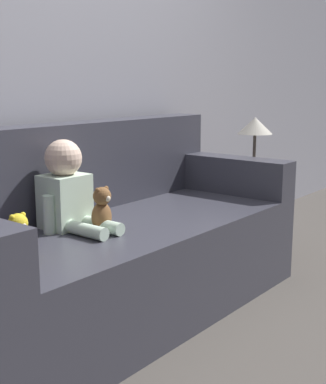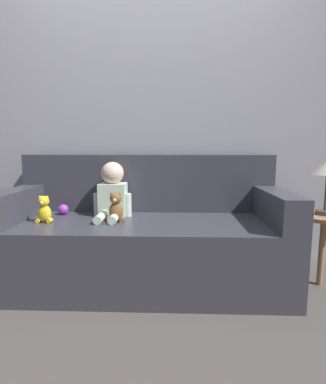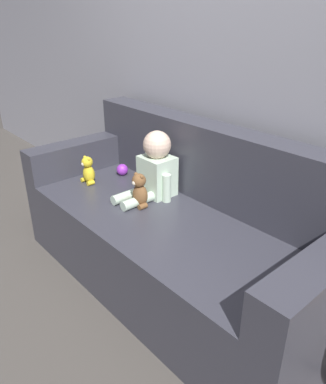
{
  "view_description": "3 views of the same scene",
  "coord_description": "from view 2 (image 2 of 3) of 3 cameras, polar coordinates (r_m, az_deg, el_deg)",
  "views": [
    {
      "loc": [
        -1.77,
        -1.67,
        1.09
      ],
      "look_at": [
        0.15,
        -0.13,
        0.59
      ],
      "focal_mm": 50.0,
      "sensor_mm": 36.0,
      "label": 1
    },
    {
      "loc": [
        0.21,
        -2.03,
        0.95
      ],
      "look_at": [
        0.13,
        -0.03,
        0.66
      ],
      "focal_mm": 28.0,
      "sensor_mm": 36.0,
      "label": 2
    },
    {
      "loc": [
        1.33,
        -1.21,
        1.46
      ],
      "look_at": [
        0.0,
        -0.05,
        0.61
      ],
      "focal_mm": 35.0,
      "sensor_mm": 36.0,
      "label": 3
    }
  ],
  "objects": [
    {
      "name": "side_table",
      "position": [
        2.29,
        28.68,
        -0.34
      ],
      "size": [
        0.38,
        0.38,
        0.88
      ],
      "color": "#93704C",
      "rests_on": "ground_plane"
    },
    {
      "name": "wall_back",
      "position": [
        2.56,
        -2.59,
        16.13
      ],
      "size": [
        8.0,
        0.05,
        2.6
      ],
      "color": "#93939E",
      "rests_on": "ground_plane"
    },
    {
      "name": "toy_ball",
      "position": [
        2.36,
        -18.47,
        -3.17
      ],
      "size": [
        0.08,
        0.08,
        0.08
      ],
      "color": "purple",
      "rests_on": "couch"
    },
    {
      "name": "person_baby",
      "position": [
        2.2,
        -9.61,
        -0.25
      ],
      "size": [
        0.28,
        0.38,
        0.39
      ],
      "color": "silver",
      "rests_on": "couch"
    },
    {
      "name": "plush_toy_side",
      "position": [
        2.15,
        -21.68,
        -3.19
      ],
      "size": [
        0.11,
        0.08,
        0.18
      ],
      "color": "yellow",
      "rests_on": "couch"
    },
    {
      "name": "teddy_bear_brown",
      "position": [
        2.05,
        -8.97,
        -2.97
      ],
      "size": [
        0.12,
        0.09,
        0.2
      ],
      "color": "brown",
      "rests_on": "couch"
    },
    {
      "name": "couch",
      "position": [
        2.19,
        -3.39,
        -8.38
      ],
      "size": [
        1.93,
        0.82,
        0.9
      ],
      "color": "#383842",
      "rests_on": "ground_plane"
    },
    {
      "name": "ground_plane",
      "position": [
        2.25,
        -3.45,
        -16.67
      ],
      "size": [
        12.0,
        12.0,
        0.0
      ],
      "primitive_type": "plane",
      "color": "#4C4742"
    }
  ]
}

